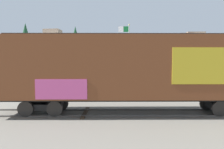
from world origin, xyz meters
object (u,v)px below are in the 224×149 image
freight_car (136,68)px  flagpole (127,49)px  parked_car_blue (140,85)px  parked_car_black (87,86)px

freight_car → flagpole: (0.94, 10.82, 2.02)m
parked_car_blue → freight_car: bearing=-103.6°
freight_car → flagpole: size_ratio=2.20×
parked_car_blue → flagpole: bearing=102.1°
parked_car_black → freight_car: bearing=-62.5°
parked_car_black → parked_car_blue: 5.31m
flagpole → parked_car_blue: 5.45m
freight_car → flagpole: 11.05m
parked_car_black → flagpole: bearing=41.0°
freight_car → parked_car_blue: bearing=76.4°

